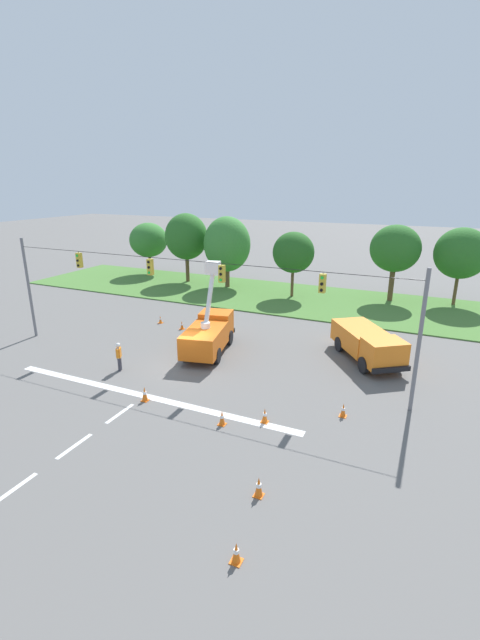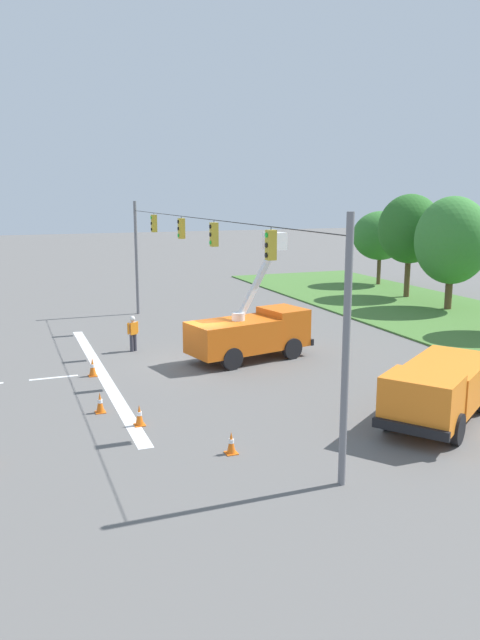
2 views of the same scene
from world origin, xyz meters
The scene contains 15 objects.
ground_plane centered at (0.00, 0.00, 0.00)m, with size 200.00×200.00×0.00m, color #605E5B.
lane_markings centered at (0.00, -5.84, 0.00)m, with size 17.60×15.25×0.01m.
signal_gantry centered at (0.05, 0.00, 4.58)m, with size 26.20×0.33×7.20m.
tree_far_west centered at (-18.41, 21.78, 4.20)m, with size 4.41×4.71×6.25m.
tree_west centered at (-12.02, 20.03, 5.11)m, with size 4.73×4.54×7.65m.
tree_centre centered at (-6.78, 19.57, 4.64)m, with size 4.96×4.76×7.51m.
utility_truck_bucket_lift centered at (0.16, 2.60, 1.37)m, with size 3.44×6.24×5.87m.
utility_truck_support_near centered at (9.99, 5.51, 1.18)m, with size 5.51×6.38×2.08m.
road_worker centered at (-3.33, -2.28, 1.00)m, with size 0.39×0.59×1.77m.
traffic_cone_foreground_left centered at (10.07, -2.06, 0.34)m, with size 0.36×0.36×0.69m.
traffic_cone_foreground_right centered at (-6.33, 6.34, 0.30)m, with size 0.36×0.36×0.63m.
traffic_cone_mid_right centered at (6.79, -4.13, 0.36)m, with size 0.36×0.36×0.73m.
traffic_cone_near_bucket centered at (5.04, -5.17, 0.37)m, with size 0.36×0.36×0.75m.
traffic_cone_lane_edge_b centered at (0.34, -4.77, 0.40)m, with size 0.36×0.36×0.81m.
traffic_cone_far_left centered at (-3.96, 5.78, 0.33)m, with size 0.36×0.36×0.67m.
Camera 2 is at (26.48, -8.09, 7.62)m, focal length 35.00 mm.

